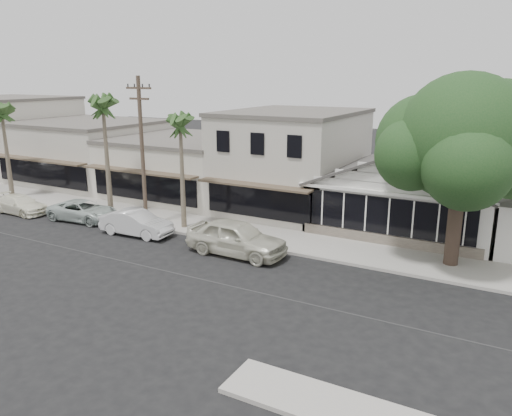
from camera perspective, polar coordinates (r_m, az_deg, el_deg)
The scene contains 16 objects.
ground at distance 22.44m, azimuth -3.56°, elevation -8.75°, with size 140.00×140.00×0.00m, color black.
sidewalk_north at distance 31.99m, azimuth -9.22°, elevation -1.49°, with size 90.00×3.50×0.15m, color #9E9991.
corner_shop at distance 31.06m, azimuth 16.90°, elevation 2.40°, with size 10.40×8.60×5.10m.
row_building_near at distance 34.36m, azimuth 4.21°, elevation 5.23°, with size 8.00×10.00×6.50m, color #BBB6A8.
row_building_midnear at distance 39.12m, azimuth -7.92°, elevation 4.60°, with size 10.00×10.00×4.20m, color silver.
row_building_midfar at distance 46.05m, azimuth -18.55°, elevation 6.02°, with size 11.00×10.00×5.00m, color #BBB6A8.
row_building_far at distance 54.50m, azimuth -26.60°, elevation 7.44°, with size 11.00×10.00×6.80m, color silver.
utility_pole at distance 30.47m, azimuth -12.88°, elevation 6.59°, with size 1.80×0.24×9.00m.
car_0 at distance 25.73m, azimuth -2.26°, elevation -3.41°, with size 2.16×5.38×1.83m, color beige.
car_1 at distance 29.73m, azimuth -13.53°, elevation -1.67°, with size 1.54×4.41×1.45m, color silver.
car_2 at distance 33.65m, azimuth -19.11°, elevation -0.30°, with size 2.16×4.68×1.30m, color #AFBCB6.
car_3 at distance 37.06m, azimuth -25.37°, elevation 0.37°, with size 1.73×4.25×1.23m, color white.
shade_tree at distance 25.05m, azimuth 22.52°, elevation 7.08°, with size 8.31×7.52×9.22m.
palm_east at distance 29.32m, azimuth -8.65°, elevation 9.31°, with size 2.48×2.48×7.25m.
palm_mid at distance 33.37m, azimuth -17.09°, elevation 10.98°, with size 2.50×2.50×8.25m.
palm_west at distance 40.96m, azimuth -27.06°, elevation 9.66°, with size 3.23×3.23×7.50m.
Camera 1 is at (11.11, -17.30, 8.98)m, focal length 35.00 mm.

